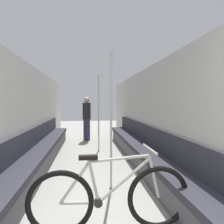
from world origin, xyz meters
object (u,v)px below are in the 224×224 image
object	(u,v)px
bench_seat_row_right	(140,151)
bicycle	(111,198)
grab_pole_far	(111,123)
bench_seat_row_left	(40,154)
grab_pole_near	(99,114)
passenger_standing	(87,118)

from	to	relation	value
bench_seat_row_right	bicycle	xyz separation A→B (m)	(-0.99, -2.38, 0.08)
grab_pole_far	bench_seat_row_left	bearing A→B (deg)	137.71
grab_pole_near	grab_pole_far	size ratio (longest dim) A/B	1.00
bench_seat_row_right	passenger_standing	bearing A→B (deg)	112.29
grab_pole_near	passenger_standing	world-z (taller)	grab_pole_near
grab_pole_far	grab_pole_near	bearing A→B (deg)	90.98
bicycle	grab_pole_far	size ratio (longest dim) A/B	0.80
bench_seat_row_right	grab_pole_far	world-z (taller)	grab_pole_far
bicycle	grab_pole_far	xyz separation A→B (m)	(0.14, 1.10, 0.71)
bench_seat_row_right	bicycle	bearing A→B (deg)	-112.58
passenger_standing	bench_seat_row_right	bearing A→B (deg)	-82.56
bench_seat_row_left	grab_pole_far	distance (m)	2.05
bench_seat_row_right	passenger_standing	world-z (taller)	passenger_standing
bench_seat_row_left	bench_seat_row_right	world-z (taller)	same
bench_seat_row_right	grab_pole_far	bearing A→B (deg)	-123.64
bench_seat_row_left	bicycle	size ratio (longest dim) A/B	3.54
bench_seat_row_right	grab_pole_near	xyz separation A→B (m)	(-0.89, 1.29, 0.79)
bicycle	passenger_standing	xyz separation A→B (m)	(-0.25, 5.39, 0.46)
bench_seat_row_left	grab_pole_far	xyz separation A→B (m)	(1.40, -1.27, 0.79)
bicycle	grab_pole_near	distance (m)	3.74
bench_seat_row_right	grab_pole_near	world-z (taller)	grab_pole_near
bicycle	bench_seat_row_right	bearing A→B (deg)	80.34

